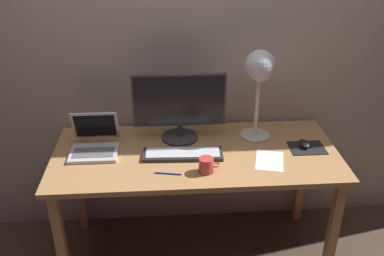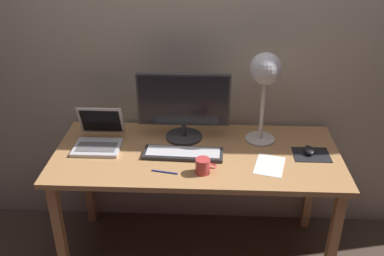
{
  "view_description": "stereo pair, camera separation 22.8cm",
  "coord_description": "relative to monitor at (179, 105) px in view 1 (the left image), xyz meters",
  "views": [
    {
      "loc": [
        -0.16,
        -2.07,
        1.98
      ],
      "look_at": [
        -0.02,
        -0.05,
        0.92
      ],
      "focal_mm": 40.21,
      "sensor_mm": 36.0,
      "label": 1
    },
    {
      "loc": [
        0.06,
        -2.07,
        1.98
      ],
      "look_at": [
        -0.02,
        -0.05,
        0.92
      ],
      "focal_mm": 40.21,
      "sensor_mm": 36.0,
      "label": 2
    }
  ],
  "objects": [
    {
      "name": "back_wall",
      "position": [
        0.08,
        0.23,
        0.34
      ],
      "size": [
        4.8,
        0.06,
        2.6
      ],
      "primitive_type": "cube",
      "color": "#B2A893",
      "rests_on": "ground"
    },
    {
      "name": "mouse",
      "position": [
        0.71,
        -0.15,
        -0.2
      ],
      "size": [
        0.06,
        0.1,
        0.03
      ],
      "primitive_type": "ellipsoid",
      "color": "black",
      "rests_on": "mousepad"
    },
    {
      "name": "ground_plane",
      "position": [
        0.08,
        -0.17,
        -0.96
      ],
      "size": [
        4.8,
        4.8,
        0.0
      ],
      "primitive_type": "plane",
      "color": "#47382D",
      "rests_on": "ground"
    },
    {
      "name": "laptop",
      "position": [
        -0.48,
        -0.09,
        -0.16
      ],
      "size": [
        0.26,
        0.28,
        0.21
      ],
      "color": "silver",
      "rests_on": "desk"
    },
    {
      "name": "paper_sheet_near_mouse",
      "position": [
        0.47,
        -0.29,
        -0.22
      ],
      "size": [
        0.2,
        0.24,
        0.0
      ],
      "primitive_type": "cube",
      "rotation": [
        0.0,
        0.0,
        -0.25
      ],
      "color": "white",
      "rests_on": "desk"
    },
    {
      "name": "pen",
      "position": [
        -0.08,
        -0.38,
        -0.22
      ],
      "size": [
        0.14,
        0.03,
        0.01
      ],
      "primitive_type": "cylinder",
      "rotation": [
        0.0,
        1.57,
        -0.19
      ],
      "color": "#2633A5",
      "rests_on": "desk"
    },
    {
      "name": "keyboard_main",
      "position": [
        0.01,
        -0.2,
        -0.21
      ],
      "size": [
        0.45,
        0.16,
        0.03
      ],
      "color": "#28282B",
      "rests_on": "desk"
    },
    {
      "name": "coffee_mug",
      "position": [
        0.12,
        -0.37,
        -0.18
      ],
      "size": [
        0.11,
        0.08,
        0.08
      ],
      "color": "#CC3F3F",
      "rests_on": "desk"
    },
    {
      "name": "desk",
      "position": [
        0.08,
        -0.17,
        -0.3
      ],
      "size": [
        1.6,
        0.7,
        0.74
      ],
      "color": "tan",
      "rests_on": "ground"
    },
    {
      "name": "monitor",
      "position": [
        0.0,
        0.0,
        0.0
      ],
      "size": [
        0.53,
        0.22,
        0.4
      ],
      "color": "#38383A",
      "rests_on": "desk"
    },
    {
      "name": "mousepad",
      "position": [
        0.72,
        -0.16,
        -0.22
      ],
      "size": [
        0.2,
        0.16,
        0.0
      ],
      "primitive_type": "cube",
      "color": "black",
      "rests_on": "desk"
    },
    {
      "name": "desk_lamp",
      "position": [
        0.45,
        -0.01,
        0.18
      ],
      "size": [
        0.18,
        0.18,
        0.53
      ],
      "color": "beige",
      "rests_on": "desk"
    }
  ]
}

